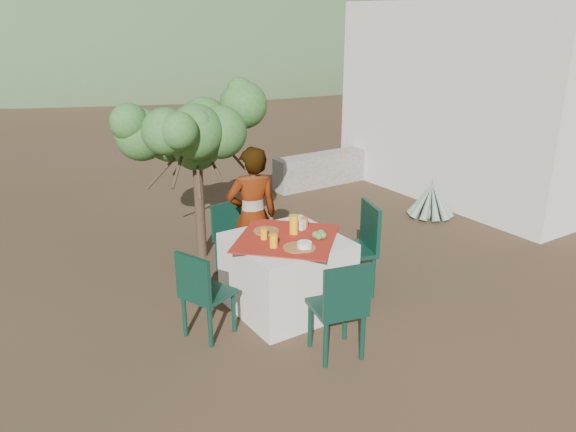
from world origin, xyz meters
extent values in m
plane|color=#352818|center=(0.00, 0.00, 0.00)|extent=(160.00, 160.00, 0.00)
cube|color=silver|center=(0.35, 0.11, 0.38)|extent=(1.02, 1.02, 0.75)
cube|color=#9F2917|center=(0.35, 0.11, 0.76)|extent=(1.30, 1.30, 0.01)
cylinder|color=black|center=(0.14, 0.90, 0.20)|extent=(0.04, 0.04, 0.41)
cylinder|color=black|center=(0.45, 0.92, 0.20)|extent=(0.04, 0.04, 0.41)
cylinder|color=black|center=(0.11, 1.20, 0.20)|extent=(0.04, 0.04, 0.41)
cylinder|color=black|center=(0.42, 1.23, 0.20)|extent=(0.04, 0.04, 0.41)
cube|color=black|center=(0.28, 1.06, 0.41)|extent=(0.41, 0.41, 0.04)
cube|color=black|center=(0.27, 1.23, 0.62)|extent=(0.38, 0.07, 0.40)
cylinder|color=black|center=(0.48, -0.68, 0.23)|extent=(0.04, 0.04, 0.45)
cylinder|color=black|center=(0.14, -0.61, 0.23)|extent=(0.04, 0.04, 0.45)
cylinder|color=black|center=(0.40, -1.01, 0.23)|extent=(0.04, 0.04, 0.45)
cylinder|color=black|center=(0.07, -0.94, 0.23)|extent=(0.04, 0.04, 0.45)
cube|color=black|center=(0.27, -0.81, 0.45)|extent=(0.50, 0.50, 0.04)
cube|color=black|center=(0.23, -1.00, 0.69)|extent=(0.42, 0.13, 0.44)
cylinder|color=black|center=(-0.31, -0.02, 0.21)|extent=(0.04, 0.04, 0.42)
cylinder|color=black|center=(-0.43, 0.28, 0.21)|extent=(0.04, 0.04, 0.42)
cylinder|color=black|center=(-0.61, -0.14, 0.21)|extent=(0.04, 0.04, 0.42)
cylinder|color=black|center=(-0.73, 0.16, 0.21)|extent=(0.04, 0.04, 0.42)
cube|color=black|center=(-0.52, 0.07, 0.42)|extent=(0.51, 0.51, 0.04)
cube|color=black|center=(-0.68, 0.00, 0.65)|extent=(0.18, 0.38, 0.41)
cylinder|color=black|center=(0.97, 0.25, 0.24)|extent=(0.05, 0.05, 0.49)
cylinder|color=black|center=(0.86, -0.10, 0.24)|extent=(0.05, 0.05, 0.49)
cylinder|color=black|center=(1.32, 0.13, 0.24)|extent=(0.05, 0.05, 0.49)
cylinder|color=black|center=(1.21, -0.22, 0.24)|extent=(0.05, 0.05, 0.49)
cube|color=black|center=(1.09, 0.01, 0.49)|extent=(0.57, 0.57, 0.04)
cube|color=black|center=(1.29, -0.05, 0.74)|extent=(0.18, 0.44, 0.47)
imported|color=#8C6651|center=(0.36, 0.80, 0.77)|extent=(0.63, 0.49, 1.53)
cylinder|color=#4A3725|center=(0.17, 1.74, 0.69)|extent=(0.12, 0.12, 1.37)
sphere|color=#265F23|center=(0.17, 1.74, 1.37)|extent=(0.59, 0.59, 0.59)
sphere|color=#265F23|center=(0.71, 1.74, 1.52)|extent=(0.55, 0.55, 0.55)
sphere|color=#265F23|center=(-0.32, 1.84, 1.47)|extent=(0.51, 0.51, 0.51)
sphere|color=#265F23|center=(0.27, 2.28, 1.57)|extent=(0.53, 0.53, 0.53)
sphere|color=#265F23|center=(0.22, 1.25, 1.42)|extent=(0.47, 0.47, 0.47)
sphere|color=slate|center=(3.58, 1.23, 0.04)|extent=(0.22, 0.22, 0.22)
cone|color=slate|center=(3.58, 1.23, 0.33)|extent=(0.12, 0.12, 0.64)
cone|color=slate|center=(3.71, 1.29, 0.26)|extent=(0.38, 0.24, 0.55)
cone|color=slate|center=(3.65, 1.35, 0.26)|extent=(0.27, 0.36, 0.56)
cone|color=slate|center=(3.56, 1.37, 0.26)|extent=(0.15, 0.39, 0.54)
cone|color=slate|center=(3.48, 1.34, 0.26)|extent=(0.31, 0.33, 0.56)
cone|color=slate|center=(3.44, 1.26, 0.26)|extent=(0.39, 0.18, 0.55)
cone|color=slate|center=(3.45, 1.17, 0.26)|extent=(0.38, 0.24, 0.55)
cone|color=slate|center=(3.51, 1.10, 0.26)|extent=(0.27, 0.36, 0.56)
cone|color=slate|center=(3.59, 1.08, 0.26)|extent=(0.15, 0.39, 0.54)
cone|color=slate|center=(3.67, 1.12, 0.26)|extent=(0.31, 0.33, 0.56)
cone|color=slate|center=(3.72, 1.20, 0.26)|extent=(0.39, 0.18, 0.55)
cube|color=silver|center=(5.60, 1.80, 1.50)|extent=(3.20, 4.20, 3.00)
cube|color=gray|center=(3.60, 3.40, 0.28)|extent=(2.60, 0.35, 0.55)
ellipsoid|color=#354E2C|center=(12.00, 36.00, 0.00)|extent=(48.00, 48.00, 20.00)
ellipsoid|color=slate|center=(28.00, 46.00, 0.00)|extent=(36.00, 36.00, 14.00)
cylinder|color=brown|center=(0.27, 0.35, 0.77)|extent=(0.26, 0.26, 0.01)
cylinder|color=brown|center=(0.29, -0.16, 0.77)|extent=(0.26, 0.26, 0.01)
cylinder|color=#FFB310|center=(0.15, 0.20, 0.82)|extent=(0.07, 0.07, 0.11)
cylinder|color=#FFB310|center=(0.12, -0.02, 0.82)|extent=(0.08, 0.08, 0.12)
cylinder|color=#FFB310|center=(0.47, 0.16, 0.86)|extent=(0.09, 0.09, 0.19)
cylinder|color=brown|center=(0.35, -0.21, 0.77)|extent=(0.21, 0.21, 0.01)
cylinder|color=white|center=(0.35, -0.21, 0.80)|extent=(0.14, 0.14, 0.05)
cylinder|color=#CE5E24|center=(0.66, 0.25, 0.81)|extent=(0.07, 0.07, 0.10)
cylinder|color=#CE5E24|center=(0.62, 0.37, 0.80)|extent=(0.05, 0.05, 0.08)
cube|color=white|center=(0.60, 0.20, 0.81)|extent=(0.08, 0.06, 0.09)
sphere|color=#548E33|center=(0.58, -0.06, 0.80)|extent=(0.07, 0.07, 0.07)
sphere|color=#548E33|center=(0.65, -0.05, 0.80)|extent=(0.07, 0.07, 0.07)
sphere|color=#548E33|center=(0.63, -0.11, 0.80)|extent=(0.07, 0.07, 0.07)
sphere|color=#548E33|center=(0.58, -0.11, 0.80)|extent=(0.07, 0.07, 0.07)
camera|label=1|loc=(-2.38, -4.15, 2.82)|focal=35.00mm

